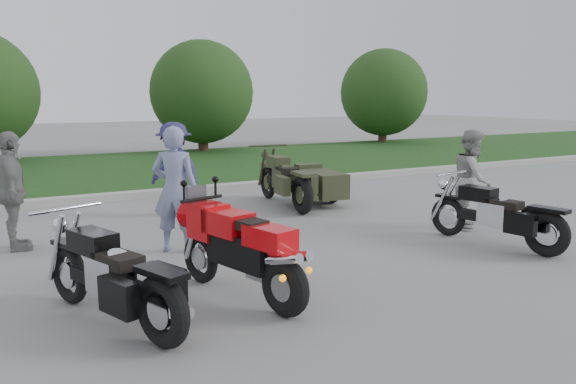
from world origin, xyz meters
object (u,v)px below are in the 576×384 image
cruiser_sidecar (306,183)px  cruiser_right (500,218)px  person_grey (472,179)px  person_back (12,191)px  person_stripe (175,190)px  person_denim (175,169)px  cruiser_left (117,281)px  sportbike_red (242,248)px

cruiser_sidecar → cruiser_right: bearing=-71.8°
person_grey → person_back: 6.83m
person_stripe → person_denim: (0.69, 2.22, -0.03)m
cruiser_sidecar → person_denim: bearing=179.9°
cruiser_sidecar → cruiser_left: bearing=-131.3°
cruiser_sidecar → person_back: (-5.12, -0.84, 0.38)m
cruiser_right → sportbike_red: bearing=170.3°
person_denim → cruiser_right: bearing=11.1°
sportbike_red → person_back: (-1.96, 3.22, 0.27)m
sportbike_red → person_denim: bearing=66.1°
person_denim → person_back: bearing=-95.0°
sportbike_red → cruiser_right: 4.03m
cruiser_left → cruiser_right: cruiser_left is taller
cruiser_sidecar → person_denim: (-2.51, 0.26, 0.39)m
cruiser_left → cruiser_sidecar: cruiser_sidecar is taller
cruiser_left → person_denim: size_ratio=1.27×
sportbike_red → cruiser_sidecar: size_ratio=0.81×
person_stripe → person_grey: bearing=-155.8°
person_stripe → person_denim: size_ratio=1.04×
cruiser_left → person_grey: size_ratio=1.33×
person_stripe → cruiser_sidecar: bearing=-113.6°
cruiser_left → person_back: size_ratio=1.28×
cruiser_sidecar → person_stripe: (-3.20, -1.96, 0.42)m
cruiser_left → person_stripe: 2.54m
person_stripe → person_denim: 2.33m
cruiser_left → cruiser_right: 5.31m
sportbike_red → person_stripe: person_stripe is taller
person_denim → sportbike_red: bearing=-36.4°
cruiser_sidecar → person_back: 5.20m
cruiser_sidecar → person_stripe: bearing=-142.7°
cruiser_right → person_denim: (-3.37, 4.16, 0.41)m
cruiser_sidecar → person_back: size_ratio=1.47×
cruiser_left → cruiser_right: size_ratio=1.01×
person_denim → cruiser_left: bearing=-51.6°
person_grey → person_back: bearing=124.6°
person_grey → person_denim: 4.99m
person_stripe → person_denim: bearing=-72.3°
cruiser_right → person_denim: bearing=117.1°
person_grey → person_denim: person_denim is taller
cruiser_right → person_back: size_ratio=1.27×
cruiser_left → person_grey: 6.01m
cruiser_left → person_stripe: size_ratio=1.23×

